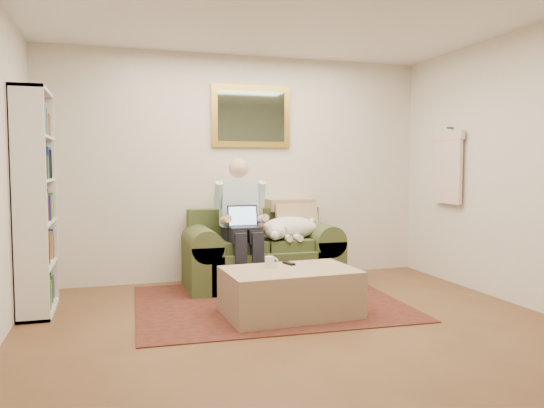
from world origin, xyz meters
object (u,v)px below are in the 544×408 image
sofa (261,259)px  bookshelf (35,202)px  ottoman (290,292)px  seated_man (243,224)px  laptop (244,222)px  coffee_mug (270,262)px  sleeping_dog (290,228)px

sofa → bookshelf: size_ratio=0.84×
sofa → ottoman: sofa is taller
seated_man → ottoman: 1.19m
seated_man → laptop: size_ratio=4.33×
ottoman → bookshelf: (-2.15, 0.78, 0.79)m
sofa → bookshelf: (-2.23, -0.44, 0.71)m
laptop → bookshelf: bookshelf is taller
seated_man → coffee_mug: size_ratio=14.06×
seated_man → laptop: seated_man is taller
seated_man → coffee_mug: (0.02, -0.94, -0.24)m
sofa → seated_man: bearing=-148.5°
laptop → bookshelf: 2.01m
sofa → laptop: laptop is taller
seated_man → bookshelf: size_ratio=0.70×
sofa → ottoman: 1.22m
sleeping_dog → seated_man: bearing=-172.9°
ottoman → seated_man: bearing=99.2°
seated_man → bookshelf: 2.02m
laptop → sleeping_dog: bearing=13.6°
sofa → coffee_mug: sofa is taller
sleeping_dog → bookshelf: bearing=-171.9°
seated_man → bookshelf: bookshelf is taller
sleeping_dog → bookshelf: 2.58m
sofa → seated_man: (-0.25, -0.15, 0.41)m
sofa → laptop: 0.56m
seated_man → laptop: 0.07m
ottoman → coffee_mug: 0.32m
laptop → coffee_mug: 0.92m
sleeping_dog → ottoman: 1.27m
sofa → seated_man: size_ratio=1.19×
ottoman → laptop: bearing=99.7°
seated_man → sofa: bearing=31.5°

